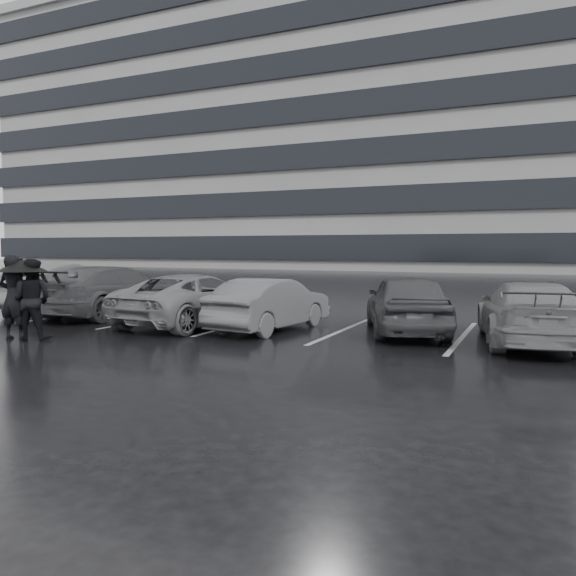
# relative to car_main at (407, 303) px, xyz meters

# --- Properties ---
(ground) EXTENTS (160.00, 160.00, 0.00)m
(ground) POSITION_rel_car_main_xyz_m (-2.11, -2.55, -0.72)
(ground) COLOR black
(ground) RESTS_ON ground
(office_building) EXTENTS (61.00, 26.00, 29.00)m
(office_building) POSITION_rel_car_main_xyz_m (-24.11, 45.45, 13.62)
(office_building) COLOR gray
(office_building) RESTS_ON ground
(car_main) EXTENTS (3.01, 4.53, 1.43)m
(car_main) POSITION_rel_car_main_xyz_m (0.00, 0.00, 0.00)
(car_main) COLOR black
(car_main) RESTS_ON ground
(car_west_a) EXTENTS (1.77, 3.98, 1.27)m
(car_west_a) POSITION_rel_car_main_xyz_m (-3.16, -0.85, -0.08)
(car_west_a) COLOR #323234
(car_west_a) RESTS_ON ground
(car_west_b) EXTENTS (2.59, 4.95, 1.33)m
(car_west_b) POSITION_rel_car_main_xyz_m (-5.36, -0.80, -0.05)
(car_west_b) COLOR #515053
(car_west_b) RESTS_ON ground
(car_west_c) EXTENTS (2.11, 5.11, 1.48)m
(car_west_c) POSITION_rel_car_main_xyz_m (-8.68, -0.18, 0.02)
(car_west_c) COLOR black
(car_west_c) RESTS_ON ground
(car_west_d) EXTENTS (1.87, 4.65, 1.50)m
(car_west_d) POSITION_rel_car_main_xyz_m (-11.06, 0.17, 0.03)
(car_west_d) COLOR #323234
(car_west_d) RESTS_ON ground
(car_east) EXTENTS (2.55, 4.76, 1.31)m
(car_east) POSITION_rel_car_main_xyz_m (2.66, -0.45, -0.06)
(car_east) COLOR #515053
(car_east) RESTS_ON ground
(pedestrian_left) EXTENTS (0.77, 0.60, 1.89)m
(pedestrian_left) POSITION_rel_car_main_xyz_m (-7.66, -4.45, 0.23)
(pedestrian_left) COLOR black
(pedestrian_left) RESTS_ON ground
(pedestrian_right) EXTENTS (1.04, 0.92, 1.78)m
(pedestrian_right) POSITION_rel_car_main_xyz_m (-7.27, -4.33, 0.17)
(pedestrian_right) COLOR black
(pedestrian_right) RESTS_ON ground
(umbrella) EXTENTS (1.06, 1.06, 1.79)m
(umbrella) POSITION_rel_car_main_xyz_m (-7.44, -4.40, 0.91)
(umbrella) COLOR black
(umbrella) RESTS_ON ground
(stall_stripes) EXTENTS (19.72, 5.00, 0.00)m
(stall_stripes) POSITION_rel_car_main_xyz_m (-2.91, -0.05, -0.71)
(stall_stripes) COLOR #98989A
(stall_stripes) RESTS_ON ground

